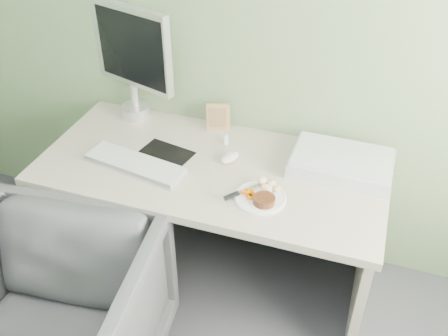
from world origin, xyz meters
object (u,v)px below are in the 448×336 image
(plate, at_px, (260,198))
(monitor, at_px, (132,57))
(desk, at_px, (212,196))
(scanner, at_px, (341,164))
(desk_chair, at_px, (53,323))

(plate, bearing_deg, monitor, 149.58)
(desk, relative_size, monitor, 2.73)
(plate, relative_size, scanner, 0.49)
(plate, xyz_separation_m, scanner, (0.29, 0.31, 0.03))
(scanner, xyz_separation_m, desk_chair, (-0.98, -0.93, -0.39))
(plate, bearing_deg, scanner, 47.03)
(monitor, height_order, desk_chair, monitor)
(monitor, relative_size, desk_chair, 0.71)
(desk_chair, bearing_deg, scanner, 37.34)
(desk, xyz_separation_m, plate, (0.28, -0.16, 0.19))
(scanner, distance_m, monitor, 1.15)
(scanner, xyz_separation_m, monitor, (-1.10, 0.16, 0.30))
(desk, height_order, scanner, scanner)
(plate, bearing_deg, desk, 150.56)
(desk, height_order, monitor, monitor)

